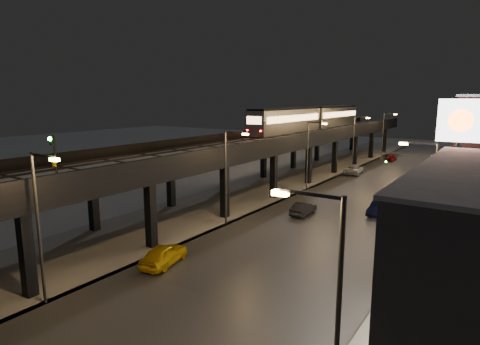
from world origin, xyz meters
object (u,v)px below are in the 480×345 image
Objects in this scene: car_mid_silver at (354,170)px; car_onc_silver at (379,209)px; car_far_white at (391,158)px; car_near_white at (303,209)px; subway_train at (312,118)px; sign_citgo at (458,145)px; car_onc_dark at (410,212)px; car_taxi at (164,255)px; rail_signal at (53,150)px; car_onc_red at (449,163)px.

car_onc_silver is at bearing 107.69° from car_mid_silver.
car_near_white is at bearing 94.97° from car_far_white.
subway_train is at bearing 54.18° from car_far_white.
car_onc_dark is at bearing 108.85° from sign_citgo.
car_onc_silver is (6.41, 4.49, 0.02)m from car_near_white.
car_taxi is 60.15m from car_far_white.
sign_citgo is at bearing -69.61° from car_onc_dark.
car_near_white is at bearing -67.03° from subway_train.
rail_signal is 0.85× the size of car_onc_red.
sign_citgo is (14.49, -10.08, 8.54)m from car_near_white.
car_far_white is at bearing -103.70° from car_taxi.
car_onc_dark reaches higher than car_onc_red.
car_onc_red is at bearing 30.09° from subway_train.
car_mid_silver is at bearing 115.87° from car_onc_silver.
car_taxi is (9.61, -46.68, -7.77)m from subway_train.
subway_train reaches higher than car_far_white.
subway_train is at bearing 133.19° from car_onc_dark.
car_onc_silver is at bearing 104.63° from car_far_white.
subway_train is 10.72× the size of car_onc_red.
car_onc_silver is (9.68, -20.91, -0.05)m from car_mid_silver.
car_onc_dark is (12.63, -20.49, -0.02)m from car_mid_silver.
car_taxi is 17.41m from car_near_white.
rail_signal is (6.40, -52.50, 0.26)m from subway_train.
car_onc_silver is at bearing -106.61° from car_onc_red.
car_mid_silver reaches higher than car_onc_silver.
car_far_white is (4.21, 65.96, -8.16)m from rail_signal.
car_near_white is at bearing 145.16° from sign_citgo.
car_taxi is at bearing -78.37° from subway_train.
subway_train is at bearing 124.29° from sign_citgo.
subway_train is at bearing 128.14° from car_onc_silver.
car_onc_dark is at bearing -153.89° from car_near_white.
rail_signal is 0.77× the size of car_near_white.
rail_signal reaches higher than car_taxi.
car_taxi is at bearing -157.85° from sign_citgo.
sign_citgo reaches higher than car_onc_silver.
subway_train reaches higher than car_taxi.
sign_citgo is (17.39, 7.08, 8.44)m from car_taxi.
car_taxi is at bearing 91.48° from car_far_white.
rail_signal is at bearing 73.54° from car_near_white.
rail_signal reaches higher than car_mid_silver.
car_mid_silver is 23.04m from car_onc_silver.
car_onc_red is (20.85, 12.09, -7.91)m from subway_train.
rail_signal is at bearing -147.94° from sign_citgo.
subway_train is 12.69× the size of rail_signal.
car_onc_dark is at bearing -102.04° from car_onc_red.
subway_train is 48.29m from car_taxi.
car_mid_silver is 1.45× the size of car_onc_red.
car_taxi is at bearing -114.47° from car_onc_red.
subway_train is 32.34m from car_onc_silver.
car_onc_dark is at bearing 108.93° from car_far_white.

